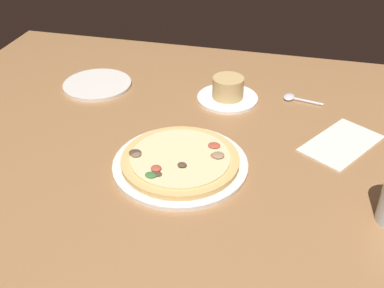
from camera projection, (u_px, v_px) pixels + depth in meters
The scene contains 6 objects.
dining_table at pixel (203, 152), 106.12cm from camera, with size 150.00×110.00×4.00cm, color #996B42.
pizza_main at pixel (180, 162), 97.81cm from camera, with size 28.47×28.47×3.38cm.
ramekin_on_saucer at pixel (228, 91), 121.19cm from camera, with size 15.85×15.85×6.27cm.
side_plate at pixel (97, 84), 128.73cm from camera, with size 18.65×18.65×0.90cm, color silver.
paper_menu at pixel (341, 143), 105.33cm from camera, with size 11.12×19.28×0.30cm, color silver.
spoon at pixel (294, 98), 122.28cm from camera, with size 10.74×4.50×1.00cm.
Camera 1 is at (18.35, -84.73, 63.28)cm, focal length 43.78 mm.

